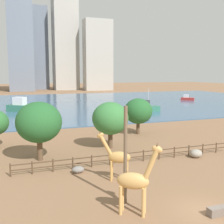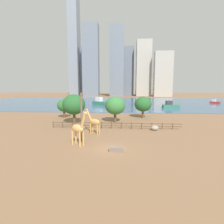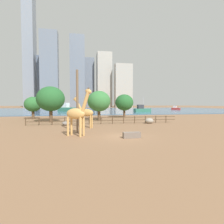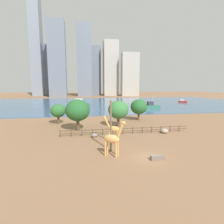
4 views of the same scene
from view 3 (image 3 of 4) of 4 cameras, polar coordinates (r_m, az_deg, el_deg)
The scene contains 23 objects.
ground_plane at distance 98.03m, azimuth -7.96°, elevation 0.66°, with size 400.00×400.00×0.00m, color #8C6647.
harbor_water at distance 95.03m, azimuth -7.88°, elevation 0.66°, with size 180.00×86.00×0.20m, color #3D6084.
giraffe_tall at distance 19.23m, azimuth -11.37°, elevation -0.49°, with size 3.01×2.30×5.25m.
giraffe_companion at distance 25.62m, azimuth -8.68°, elevation -0.21°, with size 3.12×1.95×4.64m.
utility_pole at distance 21.09m, azimuth -11.23°, elevation 3.33°, with size 0.28×0.28×7.48m, color brown.
boulder_near_fence at distance 28.94m, azimuth -14.81°, elevation -3.63°, with size 1.24×0.91×0.68m, color gray.
boulder_by_pole at distance 31.59m, azimuth 12.07°, elevation -2.81°, with size 1.48×1.30×0.97m, color gray.
feeding_trough at distance 18.11m, azimuth 6.46°, elevation -7.48°, with size 1.80×0.60×0.60m, color #72665B.
enclosure_fence at distance 30.28m, azimuth -2.71°, elevation -2.47°, with size 26.12×0.14×1.30m.
tree_left_large at distance 43.27m, azimuth -24.42°, elevation 2.28°, with size 3.75×3.75×5.06m.
tree_center_broad at distance 36.67m, azimuth -4.27°, elevation 3.50°, with size 4.79×4.79×6.17m.
tree_right_tall at distance 34.67m, azimuth -19.38°, elevation 4.04°, with size 5.16×5.16×6.73m.
tree_left_small at distance 44.63m, azimuth 4.03°, elevation 3.09°, with size 4.60×4.60×5.87m.
boat_ferry at distance 77.79m, azimuth -14.52°, elevation 1.14°, with size 8.47×7.53×3.69m.
boat_sailboat at distance 71.05m, azimuth 9.74°, elevation 0.84°, with size 6.77×2.83×5.96m.
boat_tug at distance 104.16m, azimuth 20.07°, elevation 1.14°, with size 4.50×4.46×2.05m.
skyline_tower_needle at distance 173.48m, azimuth -11.25°, elevation 12.70°, with size 13.63×11.47×67.30m, color slate.
skyline_block_central at distance 170.39m, azimuth 3.71°, elevation 8.52°, with size 16.56×8.45×41.34m, color #ADA89E.
skyline_tower_glass at distance 180.48m, azimuth -2.60°, elevation 10.31°, with size 14.54×12.97×54.57m, color #ADA89E.
skyline_block_left at distance 194.89m, azimuth -25.31°, elevation 17.46°, with size 9.74×14.94×107.76m, color gray.
skyline_block_right at distance 188.77m, azimuth -8.10°, elevation 9.43°, with size 14.49×8.64×51.19m, color slate.
skyline_tower_short at distance 187.24m, azimuth -21.81°, elevation 9.11°, with size 8.46×9.22×49.80m, color slate.
skyline_block_wide at distance 162.24m, azimuth -19.76°, elevation 12.84°, with size 14.59×9.32×64.79m, color slate.
Camera 3 is at (-4.52, -17.86, 3.51)m, focal length 28.00 mm.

